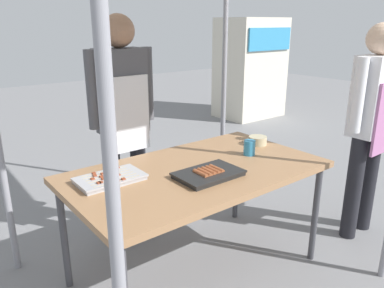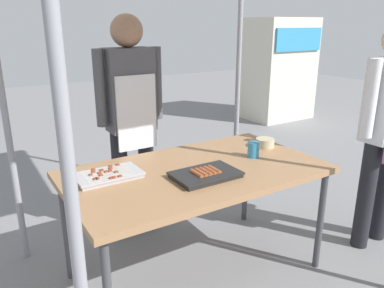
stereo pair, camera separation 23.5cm
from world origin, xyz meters
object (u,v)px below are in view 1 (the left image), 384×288
Objects in this scene: stall_table at (197,177)px; customer_nearby at (372,116)px; tray_grilled_sausages at (209,174)px; drink_cup_near_edge at (249,148)px; vendor_woman at (123,111)px; neighbor_stall_left at (250,68)px; condiment_bowl at (258,141)px; tray_meat_skewers at (110,179)px.

customer_nearby is (1.34, -0.39, 0.27)m from stall_table.
drink_cup_near_edge reaches higher than tray_grilled_sausages.
vendor_woman is 4.34m from neighbor_stall_left.
drink_cup_near_edge is at bearing -150.44° from condiment_bowl.
neighbor_stall_left is (2.92, 2.87, 0.07)m from condiment_bowl.
customer_nearby is (0.67, -0.50, 0.18)m from condiment_bowl.
stall_table is 0.99× the size of customer_nearby.
tray_grilled_sausages is 0.90m from vendor_woman.
neighbor_stall_left is at bearing 56.32° from customer_nearby.
stall_table is 11.90× the size of condiment_bowl.
drink_cup_near_edge reaches higher than stall_table.
drink_cup_near_edge is 0.95m from vendor_woman.
neighbor_stall_left is at bearing 34.57° from tray_meat_skewers.
drink_cup_near_edge is (0.96, -0.17, 0.03)m from tray_meat_skewers.
tray_grilled_sausages is 4.77m from neighbor_stall_left.
stall_table is 15.45× the size of drink_cup_near_edge.
tray_meat_skewers is (-0.52, 0.15, 0.07)m from stall_table.
tray_grilled_sausages is 0.57m from tray_meat_skewers.
neighbor_stall_left is (3.58, 2.98, 0.16)m from stall_table.
customer_nearby is at bearing -16.17° from stall_table.
tray_meat_skewers is at bearing 54.86° from vendor_woman.
condiment_bowl is 0.08× the size of customer_nearby.
vendor_woman reaches higher than condiment_bowl.
condiment_bowl is 0.86m from customer_nearby.
condiment_bowl is (1.18, -0.05, 0.01)m from tray_meat_skewers.
drink_cup_near_edge is at bearing -2.14° from stall_table.
tray_grilled_sausages is 0.49m from drink_cup_near_edge.
tray_meat_skewers is 1.94m from customer_nearby.
tray_grilled_sausages is at bearing -30.90° from tray_meat_skewers.
tray_meat_skewers is 1.18m from condiment_bowl.
condiment_bowl is at bearing 141.92° from vendor_woman.
drink_cup_near_edge is 4.34m from neighbor_stall_left.
neighbor_stall_left reaches higher than vendor_woman.
tray_grilled_sausages is at bearing -160.21° from condiment_bowl.
neighbor_stall_left is (2.24, 3.37, -0.11)m from customer_nearby.
tray_grilled_sausages is 2.89× the size of condiment_bowl.
vendor_woman is 0.99× the size of neighbor_stall_left.
tray_grilled_sausages is 0.23× the size of neighbor_stall_left.
tray_meat_skewers is 3.67× the size of drink_cup_near_edge.
stall_table is 4.66m from neighbor_stall_left.
condiment_bowl is 0.08× the size of vendor_woman.
customer_nearby is 4.05m from neighbor_stall_left.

